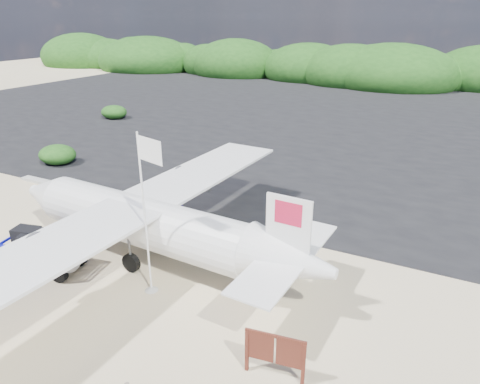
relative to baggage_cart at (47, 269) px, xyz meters
The scene contains 10 objects.
ground 4.40m from the baggage_cart, 17.58° to the left, with size 160.00×160.00×0.00m, color beige.
asphalt_apron 31.61m from the baggage_cart, 82.38° to the left, with size 90.00×50.00×0.04m, color #B2B2B2, non-canonical shape.
lagoon 5.58m from the baggage_cart, 149.53° to the left, with size 9.00×7.00×0.40m, color #B2B2B2, non-canonical shape.
vegetation_band 56.48m from the baggage_cart, 85.74° to the left, with size 124.00×8.00×4.40m, color #B2B2B2, non-canonical shape.
baggage_cart is the anchor object (origin of this frame).
flagpole 4.51m from the baggage_cart, ahead, with size 1.15×0.48×5.75m, color white, non-canonical shape.
signboard 9.90m from the baggage_cart, ahead, with size 1.75×0.16×1.44m, color #592519, non-canonical shape.
crew_a 5.70m from the baggage_cart, 63.14° to the left, with size 0.65×0.43×1.79m, color #1C144D.
crew_b 5.57m from the baggage_cart, 74.90° to the left, with size 0.85×0.67×1.76m, color #1C144D.
crew_c 5.53m from the baggage_cart, 52.71° to the left, with size 0.97×0.40×1.65m, color #1C144D.
Camera 1 is at (8.79, -10.55, 8.99)m, focal length 32.00 mm.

